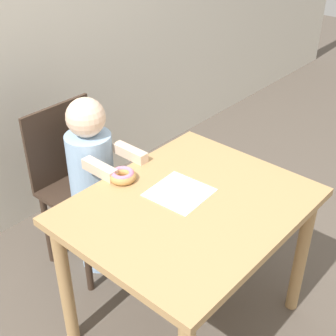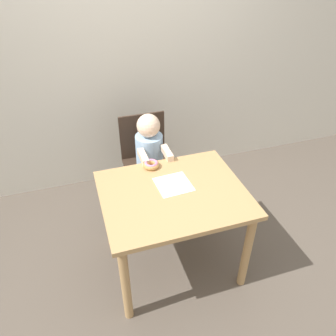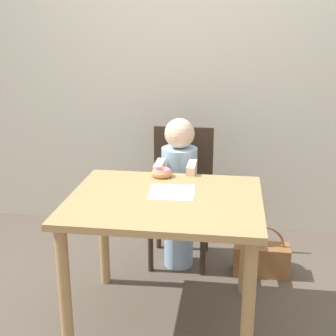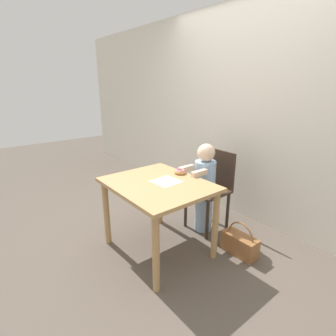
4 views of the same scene
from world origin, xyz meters
name	(u,v)px [view 2 (image 2 of 4)]	position (x,y,z in m)	size (l,w,h in m)	color
ground_plane	(173,261)	(0.00, 0.00, 0.00)	(12.00, 12.00, 0.00)	brown
wall_back	(128,58)	(0.00, 1.31, 1.25)	(8.00, 0.05, 2.50)	silver
dining_table	(173,205)	(0.00, 0.00, 0.61)	(0.98, 0.80, 0.73)	tan
chair	(147,163)	(0.00, 0.75, 0.48)	(0.41, 0.40, 0.90)	#38281E
child_figure	(150,166)	(0.00, 0.63, 0.52)	(0.24, 0.40, 1.01)	#99BCE0
donut	(151,164)	(-0.07, 0.33, 0.75)	(0.12, 0.12, 0.05)	tan
napkin	(173,184)	(0.03, 0.08, 0.73)	(0.25, 0.25, 0.00)	white
handbag	(207,193)	(0.55, 0.59, 0.11)	(0.36, 0.15, 0.34)	brown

